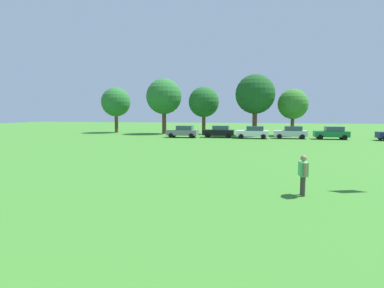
{
  "coord_description": "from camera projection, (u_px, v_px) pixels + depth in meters",
  "views": [
    {
      "loc": [
        4.85,
        -1.31,
        3.47
      ],
      "look_at": [
        2.43,
        10.09,
        2.33
      ],
      "focal_mm": 29.87,
      "sensor_mm": 36.0,
      "label": 1
    }
  ],
  "objects": [
    {
      "name": "ground_plane",
      "position": [
        210.0,
        148.0,
        31.82
      ],
      "size": [
        160.0,
        160.0,
        0.0
      ],
      "primitive_type": "plane",
      "color": "#387528"
    },
    {
      "name": "adult_bystander",
      "position": [
        303.0,
        172.0,
        13.36
      ],
      "size": [
        0.36,
        0.81,
        1.72
      ],
      "rotation": [
        0.0,
        0.0,
        4.79
      ],
      "color": "#3F3833",
      "rests_on": "ground"
    },
    {
      "name": "parked_car_gray_0",
      "position": [
        183.0,
        131.0,
        45.04
      ],
      "size": [
        4.3,
        2.02,
        1.68
      ],
      "rotation": [
        0.0,
        0.0,
        3.14
      ],
      "color": "slate",
      "rests_on": "ground"
    },
    {
      "name": "parked_car_black_1",
      "position": [
        219.0,
        131.0,
        45.01
      ],
      "size": [
        4.3,
        2.02,
        1.68
      ],
      "rotation": [
        0.0,
        0.0,
        3.14
      ],
      "color": "black",
      "rests_on": "ground"
    },
    {
      "name": "parked_car_white_2",
      "position": [
        253.0,
        132.0,
        43.25
      ],
      "size": [
        4.3,
        2.02,
        1.68
      ],
      "rotation": [
        0.0,
        0.0,
        3.14
      ],
      "color": "white",
      "rests_on": "ground"
    },
    {
      "name": "parked_car_silver_3",
      "position": [
        291.0,
        132.0,
        43.09
      ],
      "size": [
        4.3,
        2.02,
        1.68
      ],
      "rotation": [
        0.0,
        0.0,
        3.14
      ],
      "color": "silver",
      "rests_on": "ground"
    },
    {
      "name": "parked_car_green_4",
      "position": [
        332.0,
        133.0,
        41.97
      ],
      "size": [
        4.3,
        2.02,
        1.68
      ],
      "rotation": [
        0.0,
        0.0,
        3.14
      ],
      "color": "#196B38",
      "rests_on": "ground"
    },
    {
      "name": "tree_far_left",
      "position": [
        116.0,
        102.0,
        55.97
      ],
      "size": [
        5.08,
        5.08,
        7.92
      ],
      "color": "brown",
      "rests_on": "ground"
    },
    {
      "name": "tree_left",
      "position": [
        164.0,
        97.0,
        52.58
      ],
      "size": [
        5.84,
        5.84,
        9.09
      ],
      "color": "brown",
      "rests_on": "ground"
    },
    {
      "name": "tree_center",
      "position": [
        204.0,
        102.0,
        51.88
      ],
      "size": [
        4.95,
        4.95,
        7.71
      ],
      "color": "brown",
      "rests_on": "ground"
    },
    {
      "name": "tree_right",
      "position": [
        255.0,
        94.0,
        47.88
      ],
      "size": [
        5.93,
        5.93,
        9.24
      ],
      "color": "brown",
      "rests_on": "ground"
    },
    {
      "name": "tree_far_right",
      "position": [
        293.0,
        104.0,
        48.11
      ],
      "size": [
        4.53,
        4.53,
        7.05
      ],
      "color": "brown",
      "rests_on": "ground"
    }
  ]
}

